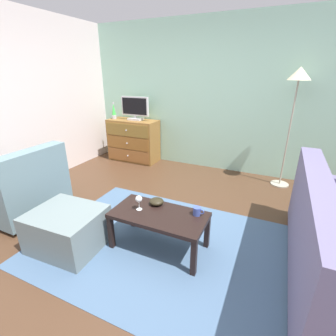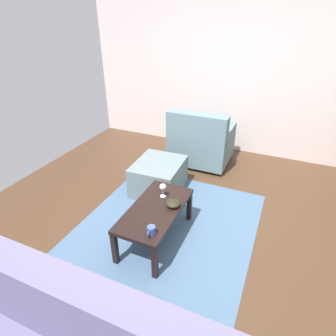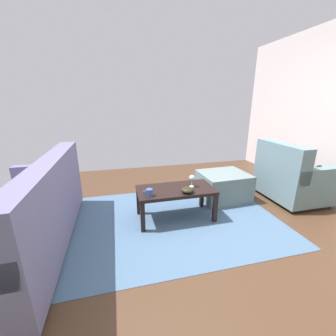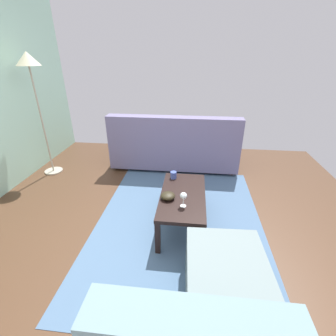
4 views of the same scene
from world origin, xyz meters
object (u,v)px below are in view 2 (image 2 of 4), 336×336
at_px(bowl_decorative, 173,203).
at_px(mug, 151,231).
at_px(wine_glass, 163,187).
at_px(coffee_table, 155,212).
at_px(ottoman, 159,176).
at_px(armchair, 201,142).

bearing_deg(bowl_decorative, mug, -2.19).
bearing_deg(bowl_decorative, wine_glass, -124.46).
relative_size(mug, bowl_decorative, 0.75).
bearing_deg(wine_glass, coffee_table, 3.89).
height_order(wine_glass, ottoman, wine_glass).
xyz_separation_m(mug, bowl_decorative, (-0.46, 0.02, -0.01)).
bearing_deg(mug, ottoman, -157.25).
bearing_deg(armchair, bowl_decorative, 8.80).
height_order(mug, armchair, armchair).
bearing_deg(ottoman, coffee_table, 23.55).
bearing_deg(coffee_table, ottoman, -156.45).
height_order(coffee_table, bowl_decorative, bowl_decorative).
distance_m(mug, ottoman, 1.36).
xyz_separation_m(wine_glass, mug, (0.58, 0.15, -0.07)).
bearing_deg(mug, armchair, -173.45).
distance_m(coffee_table, bowl_decorative, 0.20).
distance_m(coffee_table, mug, 0.39).
height_order(coffee_table, wine_glass, wine_glass).
height_order(wine_glass, armchair, armchair).
relative_size(bowl_decorative, ottoman, 0.22).
bearing_deg(armchair, wine_glass, 3.64).
bearing_deg(wine_glass, ottoman, -150.83).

